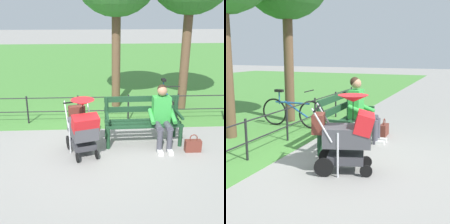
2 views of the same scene
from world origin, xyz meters
TOP-DOWN VIEW (x-y plane):
  - ground_plane at (0.00, 0.00)m, footprint 60.00×60.00m
  - grass_lawn at (0.00, -8.80)m, footprint 40.00×16.00m
  - park_bench at (-0.80, -0.12)m, footprint 1.61×0.64m
  - person_on_bench at (-1.17, 0.11)m, footprint 0.54×0.74m
  - stroller at (0.44, 0.43)m, footprint 0.73×0.98m
  - handbag at (-1.75, 0.43)m, footprint 0.32×0.14m
  - park_fence at (-0.50, -1.25)m, footprint 8.71×0.04m
  - bicycle at (-1.68, -1.77)m, footprint 0.44×1.66m

SIDE VIEW (x-z plane):
  - ground_plane at x=0.00m, z-range 0.00..0.00m
  - grass_lawn at x=0.00m, z-range 0.00..0.01m
  - handbag at x=-1.75m, z-range -0.06..0.31m
  - bicycle at x=-1.68m, z-range -0.08..0.81m
  - park_fence at x=-0.50m, z-range 0.07..0.77m
  - park_bench at x=-0.80m, z-range 0.05..1.01m
  - stroller at x=0.44m, z-range 0.02..1.17m
  - person_on_bench at x=-1.17m, z-range 0.04..1.31m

